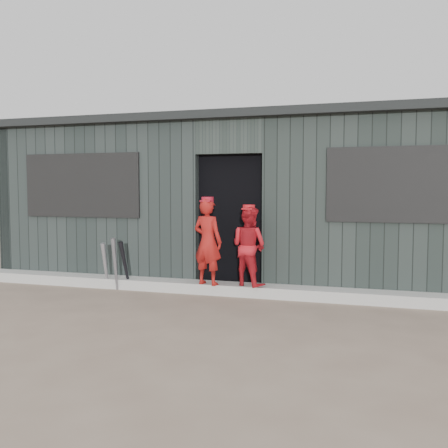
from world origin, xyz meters
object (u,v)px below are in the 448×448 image
(player_red_left, at_px, (208,242))
(dugout, at_px, (252,201))
(bat_right, at_px, (125,265))
(player_red_right, at_px, (249,246))
(bat_mid, at_px, (115,264))
(bat_left, at_px, (105,266))
(player_grey_back, at_px, (268,248))

(player_red_left, xyz_separation_m, dugout, (0.20, 1.83, 0.53))
(bat_right, distance_m, player_red_left, 1.34)
(player_red_right, bearing_deg, bat_mid, 30.50)
(player_red_right, xyz_separation_m, dugout, (-0.37, 1.72, 0.59))
(bat_left, xyz_separation_m, player_red_left, (1.59, 0.05, 0.40))
(bat_left, relative_size, dugout, 0.09)
(bat_left, distance_m, dugout, 2.76)
(bat_mid, height_order, bat_right, bat_mid)
(player_red_right, relative_size, player_grey_back, 0.90)
(bat_right, relative_size, player_red_left, 0.61)
(bat_right, xyz_separation_m, dugout, (1.49, 1.84, 0.92))
(bat_right, xyz_separation_m, player_red_right, (1.85, 0.12, 0.33))
(player_red_left, relative_size, player_red_right, 1.10)
(player_grey_back, bearing_deg, player_red_left, 43.49)
(player_grey_back, bearing_deg, dugout, -66.99)
(bat_mid, distance_m, player_red_left, 1.45)
(bat_mid, relative_size, player_red_right, 0.71)
(bat_left, relative_size, bat_mid, 0.90)
(player_grey_back, bearing_deg, bat_right, 18.24)
(bat_right, height_order, player_red_left, player_red_left)
(bat_left, bearing_deg, player_grey_back, 18.79)
(bat_mid, xyz_separation_m, dugout, (1.60, 1.93, 0.89))
(bat_mid, bearing_deg, bat_left, 166.37)
(bat_right, xyz_separation_m, player_grey_back, (2.00, 0.74, 0.25))
(bat_right, relative_size, player_grey_back, 0.60)
(bat_mid, height_order, dugout, dugout)
(player_red_left, bearing_deg, player_red_right, -154.21)
(bat_mid, bearing_deg, player_grey_back, 21.41)
(player_red_left, bearing_deg, player_grey_back, -119.09)
(bat_left, relative_size, player_red_left, 0.58)
(bat_mid, relative_size, dugout, 0.09)
(player_red_left, bearing_deg, dugout, -81.02)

